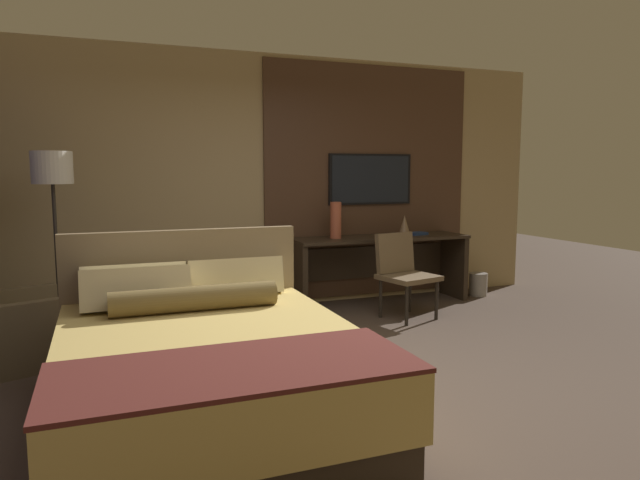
{
  "coord_description": "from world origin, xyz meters",
  "views": [
    {
      "loc": [
        -1.6,
        -3.56,
        1.52
      ],
      "look_at": [
        0.18,
        1.05,
        0.93
      ],
      "focal_mm": 32.0,
      "sensor_mm": 36.0,
      "label": 1
    }
  ],
  "objects_px": {
    "tv": "(370,179)",
    "floor_lamp": "(53,183)",
    "vase_short": "(404,225)",
    "waste_bin": "(478,284)",
    "desk": "(378,257)",
    "armchair_by_window": "(20,331)",
    "vase_tall": "(336,220)",
    "desk_chair": "(402,268)",
    "book": "(417,233)",
    "bed": "(207,366)"
  },
  "relations": [
    {
      "from": "bed",
      "to": "floor_lamp",
      "type": "bearing_deg",
      "value": 114.91
    },
    {
      "from": "tv",
      "to": "desk_chair",
      "type": "height_order",
      "value": "tv"
    },
    {
      "from": "desk",
      "to": "armchair_by_window",
      "type": "distance_m",
      "value": 3.74
    },
    {
      "from": "tv",
      "to": "vase_short",
      "type": "xyz_separation_m",
      "value": [
        0.29,
        -0.31,
        -0.53
      ]
    },
    {
      "from": "desk_chair",
      "to": "floor_lamp",
      "type": "distance_m",
      "value": 3.43
    },
    {
      "from": "desk_chair",
      "to": "armchair_by_window",
      "type": "distance_m",
      "value": 3.58
    },
    {
      "from": "desk",
      "to": "armchair_by_window",
      "type": "bearing_deg",
      "value": -165.99
    },
    {
      "from": "floor_lamp",
      "to": "book",
      "type": "bearing_deg",
      "value": 5.43
    },
    {
      "from": "vase_tall",
      "to": "book",
      "type": "relative_size",
      "value": 1.61
    },
    {
      "from": "waste_bin",
      "to": "desk",
      "type": "bearing_deg",
      "value": 175.23
    },
    {
      "from": "bed",
      "to": "tv",
      "type": "relative_size",
      "value": 2.12
    },
    {
      "from": "book",
      "to": "bed",
      "type": "bearing_deg",
      "value": -140.41
    },
    {
      "from": "armchair_by_window",
      "to": "book",
      "type": "height_order",
      "value": "book"
    },
    {
      "from": "tv",
      "to": "desk_chair",
      "type": "distance_m",
      "value": 1.29
    },
    {
      "from": "desk",
      "to": "waste_bin",
      "type": "height_order",
      "value": "desk"
    },
    {
      "from": "desk",
      "to": "vase_tall",
      "type": "xyz_separation_m",
      "value": [
        -0.55,
        -0.03,
        0.44
      ]
    },
    {
      "from": "desk",
      "to": "vase_tall",
      "type": "relative_size",
      "value": 5.11
    },
    {
      "from": "desk",
      "to": "vase_tall",
      "type": "bearing_deg",
      "value": -177.33
    },
    {
      "from": "desk",
      "to": "armchair_by_window",
      "type": "height_order",
      "value": "armchair_by_window"
    },
    {
      "from": "desk_chair",
      "to": "vase_short",
      "type": "height_order",
      "value": "vase_short"
    },
    {
      "from": "tv",
      "to": "desk",
      "type": "bearing_deg",
      "value": -90.0
    },
    {
      "from": "book",
      "to": "armchair_by_window",
      "type": "bearing_deg",
      "value": -168.22
    },
    {
      "from": "bed",
      "to": "vase_tall",
      "type": "relative_size",
      "value": 5.5
    },
    {
      "from": "armchair_by_window",
      "to": "floor_lamp",
      "type": "distance_m",
      "value": 1.28
    },
    {
      "from": "floor_lamp",
      "to": "vase_short",
      "type": "distance_m",
      "value": 3.7
    },
    {
      "from": "bed",
      "to": "book",
      "type": "height_order",
      "value": "bed"
    },
    {
      "from": "bed",
      "to": "book",
      "type": "bearing_deg",
      "value": 39.59
    },
    {
      "from": "desk_chair",
      "to": "vase_tall",
      "type": "distance_m",
      "value": 0.94
    },
    {
      "from": "desk",
      "to": "book",
      "type": "xyz_separation_m",
      "value": [
        0.48,
        -0.05,
        0.26
      ]
    },
    {
      "from": "tv",
      "to": "floor_lamp",
      "type": "relative_size",
      "value": 0.62
    },
    {
      "from": "waste_bin",
      "to": "vase_tall",
      "type": "bearing_deg",
      "value": 177.41
    },
    {
      "from": "floor_lamp",
      "to": "desk_chair",
      "type": "bearing_deg",
      "value": -4.58
    },
    {
      "from": "tv",
      "to": "floor_lamp",
      "type": "xyz_separation_m",
      "value": [
        -3.36,
        -0.64,
        -0.01
      ]
    },
    {
      "from": "book",
      "to": "desk_chair",
      "type": "bearing_deg",
      "value": -130.99
    },
    {
      "from": "vase_tall",
      "to": "tv",
      "type": "bearing_deg",
      "value": 25.08
    },
    {
      "from": "desk",
      "to": "vase_short",
      "type": "xyz_separation_m",
      "value": [
        0.29,
        -0.08,
        0.36
      ]
    },
    {
      "from": "vase_short",
      "to": "waste_bin",
      "type": "bearing_deg",
      "value": -1.77
    },
    {
      "from": "desk",
      "to": "floor_lamp",
      "type": "relative_size",
      "value": 1.22
    },
    {
      "from": "desk_chair",
      "to": "book",
      "type": "distance_m",
      "value": 0.88
    },
    {
      "from": "floor_lamp",
      "to": "vase_short",
      "type": "height_order",
      "value": "floor_lamp"
    },
    {
      "from": "tv",
      "to": "armchair_by_window",
      "type": "distance_m",
      "value": 3.97
    },
    {
      "from": "book",
      "to": "waste_bin",
      "type": "height_order",
      "value": "book"
    },
    {
      "from": "desk_chair",
      "to": "desk",
      "type": "bearing_deg",
      "value": 71.23
    },
    {
      "from": "tv",
      "to": "vase_short",
      "type": "relative_size",
      "value": 4.36
    },
    {
      "from": "bed",
      "to": "book",
      "type": "xyz_separation_m",
      "value": [
        2.9,
        2.4,
        0.46
      ]
    },
    {
      "from": "bed",
      "to": "armchair_by_window",
      "type": "height_order",
      "value": "bed"
    },
    {
      "from": "desk",
      "to": "desk_chair",
      "type": "xyz_separation_m",
      "value": [
        -0.06,
        -0.68,
        -0.02
      ]
    },
    {
      "from": "waste_bin",
      "to": "book",
      "type": "bearing_deg",
      "value": 175.69
    },
    {
      "from": "desk_chair",
      "to": "book",
      "type": "bearing_deg",
      "value": 35.56
    },
    {
      "from": "desk",
      "to": "vase_tall",
      "type": "distance_m",
      "value": 0.71
    }
  ]
}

